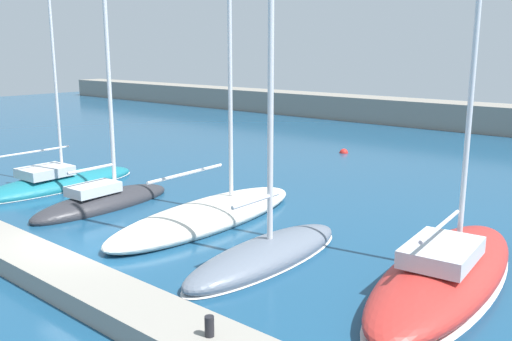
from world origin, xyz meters
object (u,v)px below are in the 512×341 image
sailboat_teal_nearest (58,183)px  mooring_buoy_red (344,153)px  sailboat_charcoal_second (103,200)px  sailboat_red_fifth (445,270)px  sailboat_ivory_third (208,212)px  sailboat_slate_fourth (266,250)px  dock_bollard (209,326)px

sailboat_teal_nearest → mooring_buoy_red: (5.51, 16.15, -0.21)m
sailboat_charcoal_second → mooring_buoy_red: sailboat_charcoal_second is taller
sailboat_charcoal_second → sailboat_red_fifth: 13.84m
sailboat_charcoal_second → sailboat_ivory_third: size_ratio=0.63×
sailboat_slate_fourth → sailboat_red_fifth: bearing=-70.7°
sailboat_charcoal_second → sailboat_slate_fourth: (8.90, -0.22, 0.09)m
sailboat_slate_fourth → dock_bollard: size_ratio=31.66×
sailboat_ivory_third → sailboat_slate_fourth: sailboat_ivory_third is taller
dock_bollard → mooring_buoy_red: bearing=115.5°
sailboat_charcoal_second → dock_bollard: 12.69m
sailboat_teal_nearest → sailboat_slate_fourth: (13.33, -0.77, 0.15)m
sailboat_slate_fourth → sailboat_red_fifth: size_ratio=0.83×
sailboat_red_fifth → mooring_buoy_red: (-12.67, 15.11, -0.46)m
sailboat_slate_fourth → dock_bollard: bearing=-153.3°
mooring_buoy_red → dock_bollard: 24.31m
sailboat_charcoal_second → mooring_buoy_red: 16.73m
sailboat_ivory_third → sailboat_red_fifth: sailboat_ivory_third is taller
sailboat_red_fifth → sailboat_charcoal_second: bearing=90.6°
sailboat_red_fifth → mooring_buoy_red: 19.73m
sailboat_ivory_third → sailboat_red_fifth: 9.07m
sailboat_teal_nearest → sailboat_slate_fourth: sailboat_slate_fourth is taller
sailboat_charcoal_second → sailboat_red_fifth: size_ratio=0.67×
sailboat_teal_nearest → sailboat_ivory_third: 9.15m
sailboat_teal_nearest → sailboat_ivory_third: size_ratio=0.71×
sailboat_ivory_third → sailboat_slate_fourth: bearing=-115.1°
mooring_buoy_red → dock_bollard: dock_bollard is taller
sailboat_ivory_third → dock_bollard: sailboat_ivory_third is taller
sailboat_teal_nearest → sailboat_slate_fourth: size_ratio=0.91×
sailboat_charcoal_second → mooring_buoy_red: size_ratio=20.85×
sailboat_charcoal_second → sailboat_teal_nearest: bearing=79.7°
sailboat_charcoal_second → sailboat_slate_fourth: bearing=-94.8°
sailboat_red_fifth → mooring_buoy_red: size_ratio=31.03×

